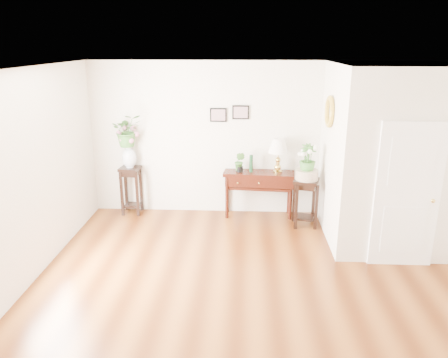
# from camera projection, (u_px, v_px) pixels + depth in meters

# --- Properties ---
(floor) EXTENTS (6.00, 5.50, 0.02)m
(floor) POSITION_uv_depth(u_px,v_px,m) (255.00, 288.00, 5.74)
(floor) COLOR brown
(floor) RESTS_ON ground
(ceiling) EXTENTS (6.00, 5.50, 0.02)m
(ceiling) POSITION_uv_depth(u_px,v_px,m) (261.00, 70.00, 4.90)
(ceiling) COLOR white
(ceiling) RESTS_ON ground
(wall_back) EXTENTS (6.00, 0.02, 2.80)m
(wall_back) POSITION_uv_depth(u_px,v_px,m) (254.00, 140.00, 7.94)
(wall_back) COLOR white
(wall_back) RESTS_ON ground
(wall_front) EXTENTS (6.00, 0.02, 2.80)m
(wall_front) POSITION_uv_depth(u_px,v_px,m) (268.00, 329.00, 2.70)
(wall_front) COLOR white
(wall_front) RESTS_ON ground
(wall_left) EXTENTS (0.02, 5.50, 2.80)m
(wall_left) POSITION_uv_depth(u_px,v_px,m) (18.00, 184.00, 5.46)
(wall_left) COLOR white
(wall_left) RESTS_ON ground
(partition) EXTENTS (1.80, 1.95, 2.80)m
(partition) POSITION_uv_depth(u_px,v_px,m) (388.00, 154.00, 6.91)
(partition) COLOR white
(partition) RESTS_ON floor
(door) EXTENTS (0.90, 0.05, 2.10)m
(door) POSITION_uv_depth(u_px,v_px,m) (407.00, 196.00, 6.07)
(door) COLOR white
(door) RESTS_ON floor
(art_print_left) EXTENTS (0.30, 0.02, 0.25)m
(art_print_left) POSITION_uv_depth(u_px,v_px,m) (218.00, 115.00, 7.82)
(art_print_left) COLOR black
(art_print_left) RESTS_ON wall_back
(art_print_right) EXTENTS (0.30, 0.02, 0.25)m
(art_print_right) POSITION_uv_depth(u_px,v_px,m) (241.00, 112.00, 7.79)
(art_print_right) COLOR black
(art_print_right) RESTS_ON wall_back
(wall_ornament) EXTENTS (0.07, 0.51, 0.51)m
(wall_ornament) POSITION_uv_depth(u_px,v_px,m) (329.00, 112.00, 6.88)
(wall_ornament) COLOR gold
(wall_ornament) RESTS_ON partition
(console_table) EXTENTS (1.30, 0.53, 0.85)m
(console_table) POSITION_uv_depth(u_px,v_px,m) (258.00, 194.00, 8.04)
(console_table) COLOR black
(console_table) RESTS_ON floor
(table_lamp) EXTENTS (0.39, 0.39, 0.62)m
(table_lamp) POSITION_uv_depth(u_px,v_px,m) (278.00, 153.00, 7.79)
(table_lamp) COLOR tan
(table_lamp) RESTS_ON console_table
(green_vase) EXTENTS (0.07, 0.07, 0.32)m
(green_vase) POSITION_uv_depth(u_px,v_px,m) (251.00, 163.00, 7.87)
(green_vase) COLOR #14381E
(green_vase) RESTS_ON console_table
(potted_plant) EXTENTS (0.24, 0.22, 0.35)m
(potted_plant) POSITION_uv_depth(u_px,v_px,m) (240.00, 162.00, 7.88)
(potted_plant) COLOR #37702A
(potted_plant) RESTS_ON console_table
(plant_stand_a) EXTENTS (0.39, 0.39, 0.90)m
(plant_stand_a) POSITION_uv_depth(u_px,v_px,m) (131.00, 190.00, 8.16)
(plant_stand_a) COLOR black
(plant_stand_a) RESTS_ON floor
(porcelain_vase) EXTENTS (0.28, 0.28, 0.44)m
(porcelain_vase) POSITION_uv_depth(u_px,v_px,m) (129.00, 155.00, 7.96)
(porcelain_vase) COLOR silver
(porcelain_vase) RESTS_ON plant_stand_a
(lily_arrangement) EXTENTS (0.66, 0.62, 0.59)m
(lily_arrangement) POSITION_uv_depth(u_px,v_px,m) (127.00, 130.00, 7.82)
(lily_arrangement) COLOR #37702A
(lily_arrangement) RESTS_ON porcelain_vase
(plant_stand_b) EXTENTS (0.50, 0.50, 0.85)m
(plant_stand_b) POSITION_uv_depth(u_px,v_px,m) (305.00, 203.00, 7.61)
(plant_stand_b) COLOR black
(plant_stand_b) RESTS_ON floor
(ceramic_bowl) EXTENTS (0.39, 0.39, 0.17)m
(ceramic_bowl) POSITION_uv_depth(u_px,v_px,m) (307.00, 175.00, 7.46)
(ceramic_bowl) COLOR #B8A592
(ceramic_bowl) RESTS_ON plant_stand_b
(narcissus) EXTENTS (0.33, 0.33, 0.50)m
(narcissus) POSITION_uv_depth(u_px,v_px,m) (308.00, 159.00, 7.37)
(narcissus) COLOR #37702A
(narcissus) RESTS_ON ceramic_bowl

